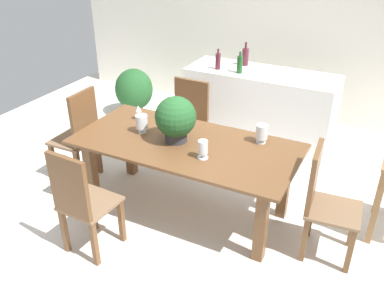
# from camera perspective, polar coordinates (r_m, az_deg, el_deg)

# --- Properties ---
(ground_plane) EXTENTS (7.04, 7.04, 0.00)m
(ground_plane) POSITION_cam_1_polar(r_m,az_deg,el_deg) (4.37, 0.18, -6.40)
(ground_plane) COLOR silver
(back_wall) EXTENTS (6.40, 0.10, 2.60)m
(back_wall) POSITION_cam_1_polar(r_m,az_deg,el_deg) (6.11, 11.83, 16.91)
(back_wall) COLOR silver
(back_wall) RESTS_ON ground
(dining_table) EXTENTS (2.07, 0.99, 0.75)m
(dining_table) POSITION_cam_1_polar(r_m,az_deg,el_deg) (3.91, -0.87, -0.18)
(dining_table) COLOR brown
(dining_table) RESTS_ON ground
(chair_far_left) EXTENTS (0.48, 0.42, 0.96)m
(chair_far_left) POSITION_cam_1_polar(r_m,az_deg,el_deg) (4.88, -0.56, 4.96)
(chair_far_left) COLOR brown
(chair_far_left) RESTS_ON ground
(chair_foot_end) EXTENTS (0.47, 0.46, 0.99)m
(chair_foot_end) POSITION_cam_1_polar(r_m,az_deg,el_deg) (3.62, 17.33, -5.87)
(chair_foot_end) COLOR brown
(chair_foot_end) RESTS_ON ground
(chair_near_left) EXTENTS (0.43, 0.45, 1.00)m
(chair_near_left) POSITION_cam_1_polar(r_m,az_deg,el_deg) (3.55, -14.85, -6.18)
(chair_near_left) COLOR brown
(chair_near_left) RESTS_ON ground
(chair_head_end) EXTENTS (0.43, 0.42, 1.04)m
(chair_head_end) POSITION_cam_1_polar(r_m,az_deg,el_deg) (4.61, -15.01, 2.73)
(chair_head_end) COLOR brown
(chair_head_end) RESTS_ON ground
(flower_centerpiece) EXTENTS (0.38, 0.39, 0.43)m
(flower_centerpiece) POSITION_cam_1_polar(r_m,az_deg,el_deg) (3.79, -2.24, 4.80)
(flower_centerpiece) COLOR #333338
(flower_centerpiece) RESTS_ON dining_table
(crystal_vase_left) EXTENTS (0.11, 0.11, 0.18)m
(crystal_vase_left) POSITION_cam_1_polar(r_m,az_deg,el_deg) (3.86, 9.45, 2.84)
(crystal_vase_left) COLOR silver
(crystal_vase_left) RESTS_ON dining_table
(crystal_vase_center_near) EXTENTS (0.12, 0.12, 0.18)m
(crystal_vase_center_near) POSITION_cam_1_polar(r_m,az_deg,el_deg) (4.02, -6.85, 4.26)
(crystal_vase_center_near) COLOR silver
(crystal_vase_center_near) RESTS_ON dining_table
(crystal_vase_right) EXTENTS (0.09, 0.09, 0.17)m
(crystal_vase_right) POSITION_cam_1_polar(r_m,az_deg,el_deg) (3.55, 1.48, 0.71)
(crystal_vase_right) COLOR silver
(crystal_vase_right) RESTS_ON dining_table
(wine_glass) EXTENTS (0.06, 0.06, 0.15)m
(wine_glass) POSITION_cam_1_polar(r_m,az_deg,el_deg) (4.30, -7.30, 5.97)
(wine_glass) COLOR silver
(wine_glass) RESTS_ON dining_table
(kitchen_counter) EXTENTS (1.84, 0.65, 0.92)m
(kitchen_counter) POSITION_cam_1_polar(r_m,az_deg,el_deg) (5.42, 9.12, 6.22)
(kitchen_counter) COLOR white
(kitchen_counter) RESTS_ON ground
(wine_bottle_amber) EXTENTS (0.06, 0.06, 0.25)m
(wine_bottle_amber) POSITION_cam_1_polar(r_m,az_deg,el_deg) (5.27, 3.54, 12.41)
(wine_bottle_amber) COLOR #511E28
(wine_bottle_amber) RESTS_ON kitchen_counter
(wine_bottle_clear) EXTENTS (0.08, 0.08, 0.29)m
(wine_bottle_clear) POSITION_cam_1_polar(r_m,az_deg,el_deg) (5.45, 7.23, 12.91)
(wine_bottle_clear) COLOR #511E28
(wine_bottle_clear) RESTS_ON kitchen_counter
(wine_bottle_dark) EXTENTS (0.07, 0.07, 0.26)m
(wine_bottle_dark) POSITION_cam_1_polar(r_m,az_deg,el_deg) (5.15, 6.49, 11.93)
(wine_bottle_dark) COLOR #194C1E
(wine_bottle_dark) RESTS_ON kitchen_counter
(potted_plant_floor) EXTENTS (0.54, 0.54, 0.69)m
(potted_plant_floor) POSITION_cam_1_polar(r_m,az_deg,el_deg) (6.19, -7.87, 8.48)
(potted_plant_floor) COLOR #423D38
(potted_plant_floor) RESTS_ON ground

